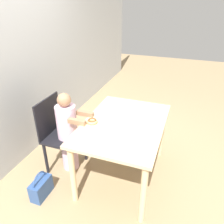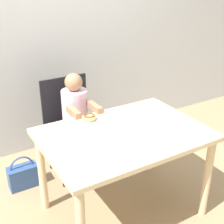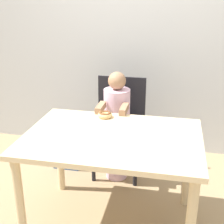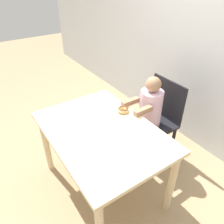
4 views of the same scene
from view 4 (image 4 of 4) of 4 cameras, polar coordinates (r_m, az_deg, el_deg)
ground_plane at (r=2.37m, az=-2.23°, el=-18.58°), size 12.00×12.00×0.00m
wall_back at (r=2.50m, az=25.24°, el=16.31°), size 8.00×0.05×2.50m
dining_table at (r=1.91m, az=-2.65°, el=-7.03°), size 1.18×0.83×0.73m
chair at (r=2.45m, az=11.64°, el=-1.71°), size 0.45×0.40×0.91m
child_figure at (r=2.36m, az=9.62°, el=-2.12°), size 0.24×0.41×1.01m
donut at (r=2.06m, az=2.88°, el=0.62°), size 0.11×0.11×0.04m
napkin at (r=1.97m, az=-2.53°, el=-1.76°), size 0.23×0.23×0.00m
handbag at (r=2.94m, az=3.31°, el=-3.03°), size 0.26×0.13×0.31m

